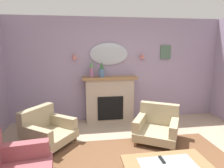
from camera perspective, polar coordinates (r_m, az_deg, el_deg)
name	(u,v)px	position (r m, az deg, el deg)	size (l,w,h in m)	color
wall_back	(117,70)	(5.09, 1.60, 4.22)	(6.42, 0.10, 2.61)	#9E8CA8
fireplace	(110,99)	(4.98, -0.66, -4.53)	(1.36, 0.36, 1.16)	tan
mantel_vase_right	(91,69)	(4.76, -6.03, 4.44)	(0.10, 0.10, 0.40)	#9E6084
mantel_vase_left	(102,71)	(4.78, -3.01, 3.92)	(0.13, 0.13, 0.36)	#4C7093
wall_mirror	(109,54)	(4.94, -0.92, 8.75)	(0.96, 0.06, 0.56)	#B2BCC6
wall_sconce_left	(74,56)	(4.85, -10.93, 7.92)	(0.14, 0.14, 0.14)	#D17066
wall_sconce_right	(142,56)	(5.08, 8.81, 8.12)	(0.14, 0.14, 0.14)	#D17066
framed_picture	(166,52)	(5.36, 15.37, 8.97)	(0.28, 0.03, 0.36)	#4C6B56
coffee_table	(167,168)	(2.79, 15.83, -22.53)	(1.10, 0.60, 0.45)	olive
tv_remote	(162,160)	(2.80, 14.33, -20.63)	(0.04, 0.16, 0.02)	black
armchair_beside_couch	(157,125)	(4.20, 13.02, -11.67)	(1.10, 1.11, 0.71)	tan
armchair_in_corner	(46,129)	(4.14, -18.63, -12.35)	(1.13, 1.13, 0.71)	tan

